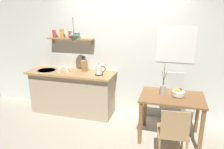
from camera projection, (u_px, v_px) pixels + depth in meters
ground_plane at (113, 125)px, 4.10m from camera, size 14.00×14.00×0.00m
back_wall at (132, 51)px, 4.25m from camera, size 6.80×0.11×2.70m
kitchen_counter at (72, 92)px, 4.52m from camera, size 1.83×0.63×0.92m
wall_shelf at (69, 36)px, 4.37m from camera, size 1.00×0.20×0.33m
dining_table at (172, 103)px, 3.52m from camera, size 1.03×0.72×0.77m
dining_chair_near at (173, 132)px, 2.98m from camera, size 0.47×0.45×0.86m
dining_chair_far at (173, 97)px, 4.05m from camera, size 0.46×0.43×1.01m
fruit_bowl at (178, 93)px, 3.48m from camera, size 0.21×0.21×0.14m
twig_vase at (163, 90)px, 3.53m from camera, size 0.10×0.10×0.53m
electric_kettle at (99, 70)px, 4.13m from camera, size 0.24×0.16×0.23m
knife_block at (85, 65)px, 4.35m from camera, size 0.09×0.17×0.33m
coffee_mug_by_sink at (60, 70)px, 4.34m from camera, size 0.12×0.08×0.09m
coffee_mug_spare at (67, 70)px, 4.36m from camera, size 0.13×0.09×0.09m
pendant_lamp at (74, 38)px, 4.04m from camera, size 0.23×0.23×0.45m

